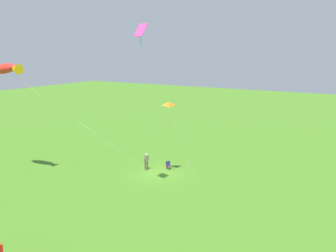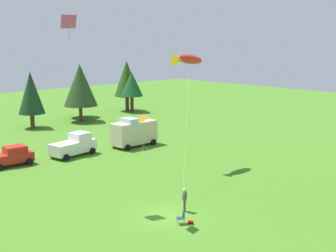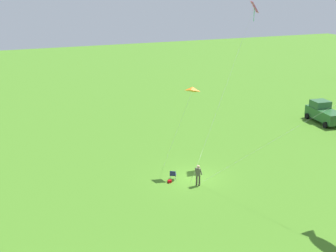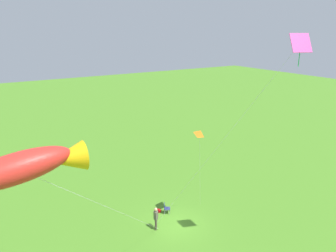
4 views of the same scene
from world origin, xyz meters
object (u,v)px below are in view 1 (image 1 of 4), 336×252
Objects in this scene: backpack_on_grass at (167,166)px; kite_diamond_rainbow at (141,36)px; person_kite_flyer at (146,160)px; kite_delta_orange at (169,104)px; kite_large_fish at (7,69)px; folding_chair at (169,165)px.

kite_diamond_rainbow reaches higher than backpack_on_grass.
kite_delta_orange is at bearing 20.49° from person_kite_flyer.
kite_large_fish reaches higher than backpack_on_grass.
kite_delta_orange reaches higher than backpack_on_grass.
person_kite_flyer is 2.33m from folding_chair.
backpack_on_grass is (-1.33, -1.91, -0.91)m from person_kite_flyer.
kite_delta_orange is (-3.20, 0.86, 6.09)m from person_kite_flyer.
folding_chair is at bearing -136.83° from kite_large_fish.
kite_diamond_rainbow is at bearing -40.99° from folding_chair.
kite_large_fish is at bearing -105.78° from folding_chair.
person_kite_flyer is at bearing -136.26° from kite_large_fish.
backpack_on_grass is at bearing -70.50° from kite_diamond_rainbow.
kite_large_fish reaches higher than person_kite_flyer.
folding_chair is at bearing 132.59° from backpack_on_grass.
kite_large_fish is 1.52× the size of kite_delta_orange.
kite_delta_orange is (-12.24, -7.79, -3.20)m from kite_large_fish.
folding_chair is at bearing 75.54° from person_kite_flyer.
kite_delta_orange reaches higher than folding_chair.
person_kite_flyer is 0.15× the size of kite_large_fish.
person_kite_flyer reaches higher than backpack_on_grass.
kite_diamond_rainbow reaches higher than kite_delta_orange.
kite_delta_orange is at bearing 124.00° from backpack_on_grass.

